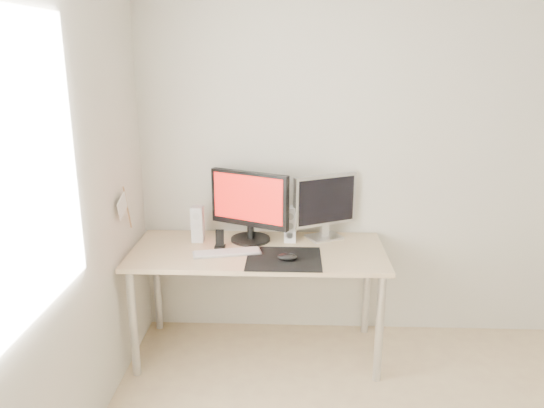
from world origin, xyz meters
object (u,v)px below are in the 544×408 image
object	(u,v)px
mouse	(287,257)
speaker_left	(198,224)
desk	(258,261)
keyboard	(227,253)
second_monitor	(325,204)
speaker_right	(290,224)
phone_dock	(220,242)
main_monitor	(249,204)

from	to	relation	value
mouse	speaker_left	bearing A→B (deg)	151.15
desk	keyboard	xyz separation A→B (m)	(-0.19, -0.08, 0.09)
desk	second_monitor	distance (m)	0.58
mouse	speaker_left	xyz separation A→B (m)	(-0.59, 0.33, 0.09)
desk	speaker_right	bearing A→B (deg)	38.29
mouse	speaker_left	world-z (taller)	speaker_left
speaker_left	speaker_right	xyz separation A→B (m)	(0.61, 0.02, 0.00)
speaker_right	speaker_left	bearing A→B (deg)	-178.19
speaker_left	speaker_right	distance (m)	0.61
mouse	speaker_right	distance (m)	0.36
speaker_left	phone_dock	distance (m)	0.22
speaker_right	phone_dock	size ratio (longest dim) A/B	1.95
phone_dock	mouse	bearing A→B (deg)	-25.34
keyboard	main_monitor	bearing A→B (deg)	63.05
mouse	main_monitor	world-z (taller)	main_monitor
speaker_right	mouse	bearing A→B (deg)	-92.38
keyboard	speaker_left	bearing A→B (deg)	134.36
main_monitor	speaker_left	size ratio (longest dim) A/B	2.19
main_monitor	second_monitor	size ratio (longest dim) A/B	1.19
main_monitor	speaker_left	world-z (taller)	main_monitor
mouse	main_monitor	distance (m)	0.48
second_monitor	speaker_right	xyz separation A→B (m)	(-0.23, -0.07, -0.12)
second_monitor	speaker_left	distance (m)	0.85
desk	main_monitor	size ratio (longest dim) A/B	3.09
speaker_left	speaker_right	bearing A→B (deg)	1.81
second_monitor	speaker_right	size ratio (longest dim) A/B	1.84
keyboard	second_monitor	bearing A→B (deg)	26.76
speaker_left	keyboard	bearing A→B (deg)	-45.64
speaker_left	phone_dock	size ratio (longest dim) A/B	1.95
main_monitor	keyboard	size ratio (longest dim) A/B	1.19
keyboard	phone_dock	world-z (taller)	phone_dock
desk	second_monitor	world-z (taller)	second_monitor
second_monitor	desk	bearing A→B (deg)	-152.08
desk	keyboard	world-z (taller)	keyboard
keyboard	phone_dock	bearing A→B (deg)	119.39
desk	speaker_right	distance (m)	0.32
speaker_left	second_monitor	bearing A→B (deg)	6.04
speaker_left	mouse	bearing A→B (deg)	-28.85
speaker_right	main_monitor	bearing A→B (deg)	-179.95
speaker_left	phone_dock	xyz separation A→B (m)	(0.16, -0.12, -0.08)
main_monitor	keyboard	distance (m)	0.37
second_monitor	phone_dock	bearing A→B (deg)	-162.66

